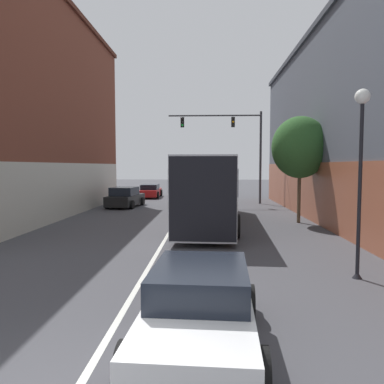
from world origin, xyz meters
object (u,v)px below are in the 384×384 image
(parked_car_left_mid, at_px, (125,198))
(traffic_signal_gantry, at_px, (235,138))
(bus, at_px, (210,187))
(street_lamp, at_px, (361,153))
(hatchback_foreground, at_px, (200,308))
(parked_car_left_near, at_px, (150,191))
(street_tree_near, at_px, (300,147))

(parked_car_left_mid, distance_m, traffic_signal_gantry, 9.86)
(bus, height_order, traffic_signal_gantry, traffic_signal_gantry)
(street_lamp, bearing_deg, hatchback_foreground, -136.44)
(hatchback_foreground, bearing_deg, parked_car_left_near, 13.11)
(parked_car_left_near, distance_m, street_lamp, 27.53)
(bus, height_order, hatchback_foreground, bus)
(parked_car_left_mid, distance_m, street_tree_near, 13.52)
(parked_car_left_mid, relative_size, street_tree_near, 0.78)
(parked_car_left_near, relative_size, street_tree_near, 0.83)
(bus, distance_m, street_tree_near, 5.19)
(street_tree_near, bearing_deg, bus, -173.99)
(hatchback_foreground, relative_size, parked_car_left_mid, 0.96)
(traffic_signal_gantry, height_order, street_tree_near, traffic_signal_gantry)
(bus, distance_m, hatchback_foreground, 13.49)
(hatchback_foreground, distance_m, parked_car_left_near, 30.11)
(street_lamp, bearing_deg, parked_car_left_mid, 120.49)
(hatchback_foreground, relative_size, parked_car_left_near, 0.90)
(hatchback_foreground, bearing_deg, bus, 1.70)
(parked_car_left_near, relative_size, traffic_signal_gantry, 0.63)
(street_tree_near, bearing_deg, hatchback_foreground, -109.67)
(traffic_signal_gantry, distance_m, street_lamp, 20.29)
(bus, xyz_separation_m, traffic_signal_gantry, (2.04, 10.64, 3.31))
(parked_car_left_near, xyz_separation_m, parked_car_left_mid, (-0.55, -8.47, 0.08))
(street_lamp, bearing_deg, traffic_signal_gantry, 95.32)
(bus, distance_m, parked_car_left_mid, 9.98)
(bus, bearing_deg, parked_car_left_mid, 41.62)
(traffic_signal_gantry, relative_size, street_lamp, 1.48)
(bus, relative_size, street_tree_near, 2.23)
(parked_car_left_near, bearing_deg, hatchback_foreground, -170.58)
(traffic_signal_gantry, height_order, street_lamp, traffic_signal_gantry)
(parked_car_left_near, xyz_separation_m, street_lamp, (9.57, -25.66, 2.73))
(bus, xyz_separation_m, parked_car_left_mid, (-6.21, 7.71, -1.23))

